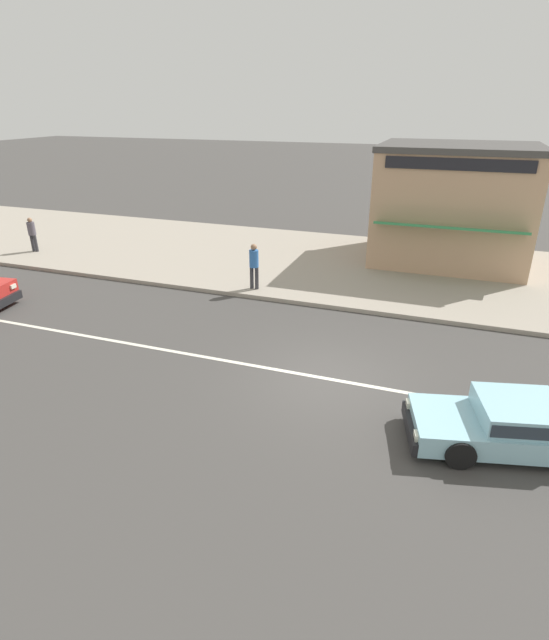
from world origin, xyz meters
TOP-DOWN VIEW (x-y plane):
  - ground_plane at (0.00, 0.00)m, footprint 160.00×160.00m
  - lane_centre_stripe at (0.00, 0.00)m, footprint 50.40×0.14m
  - kerb_strip at (0.00, 9.65)m, footprint 68.00×10.00m
  - sedan_pale_blue_0 at (4.31, -1.37)m, footprint 4.60×2.62m
  - pedestrian_near_clock at (-15.80, 6.59)m, footprint 0.34×0.34m
  - pedestrian_mid_kerb at (-4.18, 5.32)m, footprint 0.34×0.34m
  - shopfront_corner_warung at (2.40, 11.80)m, footprint 6.35×6.03m

SIDE VIEW (x-z plane):
  - ground_plane at x=0.00m, z-range 0.00..0.00m
  - lane_centre_stripe at x=0.00m, z-range 0.00..0.01m
  - kerb_strip at x=0.00m, z-range 0.00..0.15m
  - sedan_pale_blue_0 at x=4.31m, z-range 0.00..1.07m
  - pedestrian_near_clock at x=-15.80m, z-range 0.28..1.86m
  - pedestrian_mid_kerb at x=-4.18m, z-range 0.30..2.01m
  - shopfront_corner_warung at x=2.40m, z-range 0.16..5.03m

